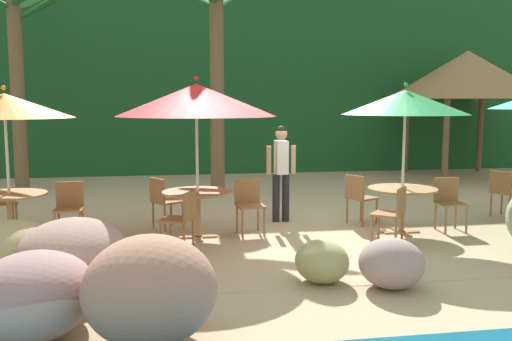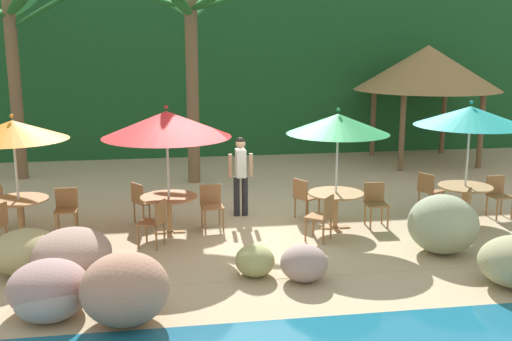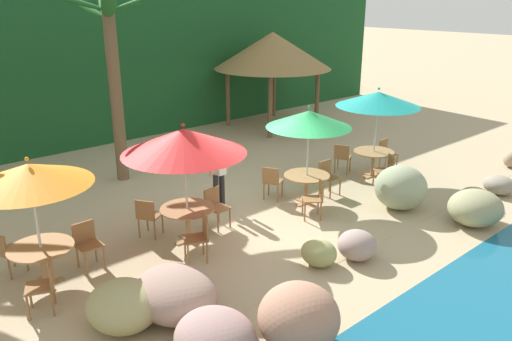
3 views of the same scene
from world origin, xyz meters
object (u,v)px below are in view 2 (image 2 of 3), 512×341
at_px(dining_table_teal, 465,192).
at_px(waiter_in_white, 241,171).
at_px(chair_red_inland, 142,200).
at_px(chair_green_left, 323,215).
at_px(dining_table_red, 169,203).
at_px(chair_green_inland, 304,196).
at_px(dining_table_green, 336,199).
at_px(chair_teal_left, 462,207).
at_px(chair_green_seaward, 376,201).
at_px(chair_orange_inland, 7,201).
at_px(chair_teal_seaward, 498,193).
at_px(chair_orange_seaward, 66,207).
at_px(umbrella_green, 338,124).
at_px(umbrella_orange, 13,130).
at_px(palm_tree_nearest, 13,52).
at_px(chair_red_left, 155,220).
at_px(palapa_hut, 428,68).
at_px(chair_red_seaward, 211,203).
at_px(dining_table_orange, 19,205).
at_px(umbrella_teal, 471,116).
at_px(umbrella_red, 167,124).
at_px(chair_teal_inland, 429,189).
at_px(palm_tree_second, 192,51).

bearing_deg(dining_table_teal, waiter_in_white, 166.77).
bearing_deg(chair_red_inland, chair_green_left, -25.79).
relative_size(dining_table_red, chair_green_inland, 1.26).
height_order(dining_table_green, chair_teal_left, chair_teal_left).
relative_size(chair_green_seaward, dining_table_teal, 0.79).
relative_size(chair_orange_inland, chair_teal_seaward, 1.00).
height_order(chair_orange_seaward, umbrella_green, umbrella_green).
bearing_deg(chair_red_inland, dining_table_red, -51.63).
bearing_deg(dining_table_teal, umbrella_orange, 177.76).
distance_m(chair_orange_inland, dining_table_green, 6.60).
relative_size(chair_green_inland, palm_tree_nearest, 0.17).
bearing_deg(waiter_in_white, chair_red_left, -135.22).
distance_m(palapa_hut, waiter_in_white, 8.29).
relative_size(chair_red_left, palapa_hut, 0.20).
bearing_deg(dining_table_red, dining_table_green, -3.88).
xyz_separation_m(chair_red_left, chair_green_inland, (3.05, 1.30, 0.00)).
distance_m(chair_red_seaward, chair_teal_seaward, 6.07).
xyz_separation_m(dining_table_orange, dining_table_teal, (8.88, -0.35, 0.00)).
distance_m(chair_orange_seaward, chair_red_left, 2.07).
bearing_deg(umbrella_teal, dining_table_teal, -6.24).
xyz_separation_m(chair_orange_seaward, umbrella_green, (5.24, -0.58, 1.59)).
bearing_deg(chair_orange_inland, chair_red_inland, -6.98).
height_order(umbrella_green, dining_table_teal, umbrella_green).
bearing_deg(dining_table_green, chair_orange_seaward, 173.71).
relative_size(umbrella_red, chair_teal_inland, 2.87).
distance_m(dining_table_green, chair_teal_left, 2.44).
xyz_separation_m(chair_green_seaward, chair_teal_inland, (1.48, 0.77, 0.00)).
height_order(umbrella_orange, chair_green_inland, umbrella_orange).
height_order(chair_red_inland, chair_green_inland, same).
bearing_deg(chair_red_inland, dining_table_green, -13.21).
bearing_deg(palm_tree_nearest, palm_tree_second, -14.25).
distance_m(dining_table_green, waiter_in_white, 2.14).
distance_m(dining_table_red, chair_red_left, 0.86).
relative_size(umbrella_orange, chair_green_left, 2.71).
height_order(chair_red_seaward, palm_tree_nearest, palm_tree_nearest).
bearing_deg(palm_tree_nearest, umbrella_green, -38.56).
bearing_deg(umbrella_green, chair_green_seaward, 4.99).
bearing_deg(umbrella_orange, chair_teal_inland, 2.55).
distance_m(chair_red_left, dining_table_green, 3.58).
bearing_deg(chair_orange_inland, palm_tree_nearest, 97.99).
bearing_deg(umbrella_orange, umbrella_teal, -2.24).
bearing_deg(palapa_hut, umbrella_green, -126.58).
height_order(chair_teal_seaward, palm_tree_nearest, palm_tree_nearest).
bearing_deg(umbrella_red, dining_table_teal, -0.97).
bearing_deg(chair_red_inland, chair_red_seaward, -19.62).
height_order(chair_orange_inland, chair_green_inland, same).
xyz_separation_m(chair_teal_left, palm_tree_second, (-4.89, 5.12, 2.89)).
xyz_separation_m(dining_table_green, chair_teal_seaward, (3.63, 0.28, -0.10)).
bearing_deg(chair_red_seaward, chair_red_inland, 160.38).
distance_m(chair_red_left, umbrella_green, 3.92).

